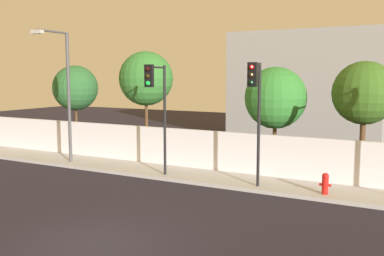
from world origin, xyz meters
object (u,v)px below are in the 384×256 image
object	(u,v)px
roadside_tree_midleft	(146,79)
roadside_tree_rightmost	(364,93)
traffic_light_right	(157,96)
fire_hydrant	(325,183)
roadside_tree_midright	(275,98)
roadside_tree_leftmost	(75,88)
street_lamp_curbside	(64,85)
traffic_light_left	(255,98)

from	to	relation	value
roadside_tree_midleft	roadside_tree_rightmost	world-z (taller)	roadside_tree_midleft
traffic_light_right	roadside_tree_midleft	size ratio (longest dim) A/B	0.83
fire_hydrant	roadside_tree_midright	xyz separation A→B (m)	(-3.02, 3.23, 2.89)
fire_hydrant	roadside_tree_leftmost	world-z (taller)	roadside_tree_leftmost
roadside_tree_midright	street_lamp_curbside	bearing A→B (deg)	-160.60
traffic_light_right	roadside_tree_rightmost	distance (m)	8.61
roadside_tree_midleft	roadside_tree_rightmost	xyz separation A→B (m)	(10.91, 0.00, -0.56)
street_lamp_curbside	roadside_tree_midleft	distance (m)	4.24
fire_hydrant	street_lamp_curbside	bearing A→B (deg)	-179.28
traffic_light_right	roadside_tree_rightmost	size ratio (longest dim) A/B	0.94
roadside_tree_rightmost	fire_hydrant	bearing A→B (deg)	-103.61
traffic_light_right	fire_hydrant	size ratio (longest dim) A/B	6.01
traffic_light_right	street_lamp_curbside	bearing A→B (deg)	173.29
roadside_tree_leftmost	traffic_light_left	bearing A→B (deg)	-16.56
traffic_light_left	traffic_light_right	world-z (taller)	traffic_light_left
roadside_tree_leftmost	roadside_tree_rightmost	size ratio (longest dim) A/B	1.00
traffic_light_left	roadside_tree_midleft	size ratio (longest dim) A/B	0.84
fire_hydrant	roadside_tree_leftmost	size ratio (longest dim) A/B	0.16
traffic_light_left	roadside_tree_rightmost	world-z (taller)	roadside_tree_rightmost
street_lamp_curbside	roadside_tree_rightmost	distance (m)	13.86
roadside_tree_midleft	roadside_tree_midright	size ratio (longest dim) A/B	1.18
street_lamp_curbside	roadside_tree_midright	size ratio (longest dim) A/B	1.32
street_lamp_curbside	roadside_tree_midleft	bearing A→B (deg)	53.38
fire_hydrant	roadside_tree_midleft	size ratio (longest dim) A/B	0.14
traffic_light_left	street_lamp_curbside	xyz separation A→B (m)	(-10.07, 0.34, 0.37)
traffic_light_right	roadside_tree_rightmost	bearing A→B (deg)	28.31
roadside_tree_midright	roadside_tree_rightmost	bearing A→B (deg)	0.00
street_lamp_curbside	fire_hydrant	distance (m)	13.11
street_lamp_curbside	roadside_tree_leftmost	world-z (taller)	street_lamp_curbside
traffic_light_left	roadside_tree_rightmost	distance (m)	5.02
traffic_light_left	traffic_light_right	bearing A→B (deg)	-175.23
fire_hydrant	roadside_tree_rightmost	size ratio (longest dim) A/B	0.16
street_lamp_curbside	fire_hydrant	bearing A→B (deg)	0.72
roadside_tree_midright	traffic_light_left	bearing A→B (deg)	-83.27
traffic_light_left	roadside_tree_midright	bearing A→B (deg)	96.73
fire_hydrant	roadside_tree_midleft	bearing A→B (deg)	162.30
traffic_light_left	roadside_tree_leftmost	world-z (taller)	roadside_tree_leftmost
street_lamp_curbside	roadside_tree_midright	bearing A→B (deg)	19.40
traffic_light_right	roadside_tree_leftmost	xyz separation A→B (m)	(-8.33, 4.08, 0.10)
roadside_tree_midleft	roadside_tree_rightmost	bearing A→B (deg)	0.00
roadside_tree_leftmost	roadside_tree_rightmost	world-z (taller)	roadside_tree_rightmost
street_lamp_curbside	fire_hydrant	xyz separation A→B (m)	(12.65, 0.16, -3.44)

